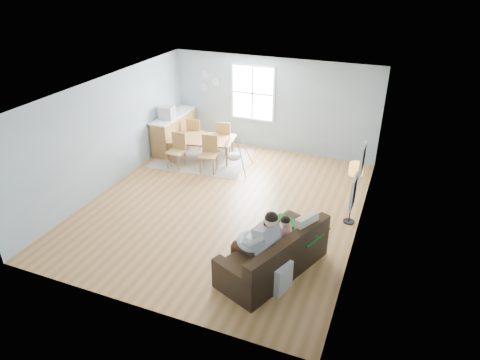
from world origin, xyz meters
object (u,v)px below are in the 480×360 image
at_px(toddler, 280,231).
at_px(baby_swing, 234,156).
at_px(storage_cube, 274,274).
at_px(chair_nw, 195,131).
at_px(sofa, 276,257).
at_px(chair_ne, 225,135).
at_px(monitor, 167,113).
at_px(father, 259,241).
at_px(floor_lamp, 355,174).
at_px(counter, 174,131).
at_px(chair_sw, 177,148).
at_px(chair_se, 209,151).
at_px(dining_table, 202,149).

xyz_separation_m(toddler, baby_swing, (-2.31, 3.39, -0.34)).
distance_m(storage_cube, chair_nw, 6.33).
distance_m(sofa, chair_ne, 5.47).
height_order(sofa, monitor, monitor).
distance_m(sofa, father, 0.57).
height_order(sofa, floor_lamp, floor_lamp).
distance_m(counter, baby_swing, 2.31).
relative_size(storage_cube, chair_sw, 0.61).
distance_m(monitor, baby_swing, 2.36).
bearing_deg(monitor, baby_swing, -8.94).
bearing_deg(counter, chair_nw, 16.50).
bearing_deg(chair_se, toddler, -46.78).
bearing_deg(toddler, monitor, 140.29).
bearing_deg(chair_sw, chair_nw, 95.48).
bearing_deg(baby_swing, storage_cube, -58.93).
height_order(dining_table, counter, counter).
xyz_separation_m(chair_se, chair_nw, (-1.03, 1.18, -0.02)).
distance_m(dining_table, chair_nw, 0.82).
bearing_deg(toddler, sofa, -90.63).
relative_size(counter, baby_swing, 1.86).
bearing_deg(chair_sw, monitor, 133.25).
bearing_deg(storage_cube, counter, 134.42).
relative_size(toddler, chair_nw, 0.92).
distance_m(dining_table, baby_swing, 1.13).
bearing_deg(chair_ne, toddler, -55.35).
distance_m(sofa, chair_sw, 4.98).
xyz_separation_m(dining_table, chair_nw, (-0.51, 0.59, 0.24)).
bearing_deg(floor_lamp, counter, 158.63).
distance_m(toddler, chair_sw, 4.85).
distance_m(chair_se, baby_swing, 0.68).
distance_m(chair_ne, monitor, 1.75).
bearing_deg(baby_swing, chair_sw, -165.22).
xyz_separation_m(father, counter, (-4.27, 4.55, -0.24)).
bearing_deg(toddler, storage_cube, -80.87).
relative_size(monitor, baby_swing, 0.42).
height_order(sofa, chair_sw, chair_sw).
height_order(sofa, chair_se, chair_se).
distance_m(father, storage_cube, 0.63).
distance_m(sofa, monitor, 6.05).
height_order(monitor, baby_swing, monitor).
bearing_deg(baby_swing, floor_lamp, -23.76).
height_order(chair_sw, chair_ne, chair_ne).
bearing_deg(baby_swing, chair_se, -152.32).
bearing_deg(chair_ne, floor_lamp, -31.11).
bearing_deg(dining_table, monitor, 165.05).
bearing_deg(chair_nw, baby_swing, -28.41).
xyz_separation_m(chair_ne, monitor, (-1.49, -0.61, 0.67)).
relative_size(toddler, storage_cube, 1.52).
distance_m(dining_table, monitor, 1.42).
xyz_separation_m(storage_cube, chair_se, (-3.00, 3.70, 0.30)).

